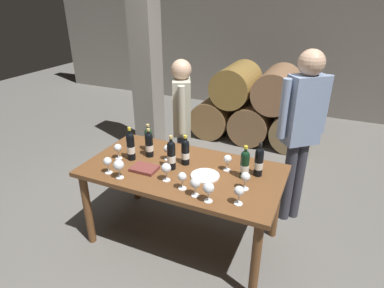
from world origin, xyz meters
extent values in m
plane|color=#66635E|center=(0.00, 0.00, 0.00)|extent=(14.00, 14.00, 0.00)
cube|color=gray|center=(0.00, 4.20, 1.40)|extent=(10.00, 0.24, 2.80)
cylinder|color=olive|center=(-0.63, 2.60, 0.30)|extent=(0.60, 0.90, 0.60)
cylinder|color=brown|center=(0.00, 2.60, 0.30)|extent=(0.60, 0.90, 0.60)
cylinder|color=olive|center=(0.63, 2.60, 0.30)|extent=(0.60, 0.90, 0.60)
cylinder|color=olive|center=(-0.32, 2.60, 0.85)|extent=(0.60, 0.90, 0.60)
cylinder|color=#916848|center=(0.32, 2.60, 0.85)|extent=(0.60, 0.90, 0.60)
cube|color=gray|center=(-1.30, 1.60, 1.30)|extent=(0.32, 0.32, 2.60)
cube|color=brown|center=(0.00, 0.00, 0.74)|extent=(1.70, 0.90, 0.04)
cylinder|color=brown|center=(-0.77, -0.39, 0.36)|extent=(0.07, 0.07, 0.72)
cylinder|color=brown|center=(0.77, -0.39, 0.36)|extent=(0.07, 0.07, 0.72)
cylinder|color=brown|center=(-0.77, 0.39, 0.36)|extent=(0.07, 0.07, 0.72)
cylinder|color=brown|center=(0.77, 0.39, 0.36)|extent=(0.07, 0.07, 0.72)
cylinder|color=black|center=(0.52, 0.07, 0.86)|extent=(0.07, 0.07, 0.20)
sphere|color=black|center=(0.52, 0.07, 0.97)|extent=(0.07, 0.07, 0.07)
cylinder|color=black|center=(0.52, 0.07, 0.99)|extent=(0.03, 0.03, 0.06)
cylinder|color=gold|center=(0.52, 0.07, 1.04)|extent=(0.03, 0.03, 0.02)
cylinder|color=silver|center=(0.52, 0.07, 0.85)|extent=(0.07, 0.07, 0.06)
cylinder|color=black|center=(-0.09, -0.03, 0.87)|extent=(0.07, 0.07, 0.22)
sphere|color=black|center=(-0.09, -0.03, 0.98)|extent=(0.07, 0.07, 0.07)
cylinder|color=black|center=(-0.09, -0.03, 1.01)|extent=(0.03, 0.03, 0.07)
cylinder|color=tan|center=(-0.09, -0.03, 1.06)|extent=(0.03, 0.03, 0.02)
cylinder|color=silver|center=(-0.09, -0.03, 0.86)|extent=(0.07, 0.07, 0.06)
cylinder|color=#19381E|center=(-0.44, 0.19, 0.86)|extent=(0.07, 0.07, 0.19)
sphere|color=#19381E|center=(-0.44, 0.19, 0.96)|extent=(0.07, 0.07, 0.07)
cylinder|color=#19381E|center=(-0.44, 0.19, 0.98)|extent=(0.03, 0.03, 0.06)
cylinder|color=tan|center=(-0.44, 0.19, 1.02)|extent=(0.03, 0.03, 0.02)
cylinder|color=silver|center=(-0.44, 0.19, 0.85)|extent=(0.07, 0.07, 0.06)
cylinder|color=black|center=(-0.38, 0.09, 0.86)|extent=(0.07, 0.07, 0.19)
sphere|color=black|center=(-0.38, 0.09, 0.96)|extent=(0.07, 0.07, 0.07)
cylinder|color=black|center=(-0.38, 0.09, 0.98)|extent=(0.03, 0.03, 0.06)
cylinder|color=tan|center=(-0.38, 0.09, 1.02)|extent=(0.03, 0.03, 0.02)
cylinder|color=silver|center=(-0.38, 0.09, 0.85)|extent=(0.07, 0.07, 0.06)
cylinder|color=black|center=(0.62, 0.16, 0.86)|extent=(0.07, 0.07, 0.21)
sphere|color=black|center=(0.62, 0.16, 0.97)|extent=(0.07, 0.07, 0.07)
cylinder|color=black|center=(0.62, 0.16, 1.00)|extent=(0.03, 0.03, 0.06)
cylinder|color=black|center=(0.62, 0.16, 1.04)|extent=(0.03, 0.03, 0.02)
cylinder|color=silver|center=(0.62, 0.16, 0.85)|extent=(0.07, 0.07, 0.06)
cylinder|color=black|center=(-0.01, 0.09, 0.86)|extent=(0.07, 0.07, 0.19)
sphere|color=black|center=(-0.01, 0.09, 0.96)|extent=(0.07, 0.07, 0.07)
cylinder|color=black|center=(-0.01, 0.09, 0.98)|extent=(0.03, 0.03, 0.06)
cylinder|color=gold|center=(-0.01, 0.09, 1.02)|extent=(0.03, 0.03, 0.02)
cylinder|color=silver|center=(-0.01, 0.09, 0.85)|extent=(0.07, 0.07, 0.06)
cylinder|color=black|center=(-0.50, -0.03, 0.87)|extent=(0.07, 0.07, 0.22)
sphere|color=black|center=(-0.50, -0.03, 0.98)|extent=(0.07, 0.07, 0.07)
cylinder|color=black|center=(-0.50, -0.03, 1.01)|extent=(0.03, 0.03, 0.07)
cylinder|color=gold|center=(-0.50, -0.03, 1.06)|extent=(0.03, 0.03, 0.02)
cylinder|color=silver|center=(-0.50, -0.03, 0.86)|extent=(0.07, 0.07, 0.07)
cylinder|color=white|center=(0.26, -0.33, 0.76)|extent=(0.06, 0.06, 0.00)
cylinder|color=white|center=(0.26, -0.33, 0.80)|extent=(0.01, 0.01, 0.07)
sphere|color=white|center=(0.26, -0.33, 0.87)|extent=(0.08, 0.08, 0.08)
cylinder|color=white|center=(0.13, -0.28, 0.76)|extent=(0.06, 0.06, 0.00)
cylinder|color=white|center=(0.13, -0.28, 0.80)|extent=(0.01, 0.01, 0.07)
sphere|color=white|center=(0.13, -0.28, 0.87)|extent=(0.07, 0.07, 0.07)
cylinder|color=white|center=(-0.54, -0.32, 0.76)|extent=(0.06, 0.06, 0.00)
cylinder|color=white|center=(-0.54, -0.32, 0.80)|extent=(0.01, 0.01, 0.07)
sphere|color=white|center=(-0.54, -0.32, 0.87)|extent=(0.07, 0.07, 0.07)
cylinder|color=white|center=(0.38, -0.35, 0.76)|extent=(0.06, 0.06, 0.00)
cylinder|color=white|center=(0.38, -0.35, 0.80)|extent=(0.01, 0.01, 0.07)
sphere|color=white|center=(0.38, -0.35, 0.88)|extent=(0.08, 0.08, 0.08)
cylinder|color=white|center=(-0.61, -0.07, 0.76)|extent=(0.06, 0.06, 0.00)
cylinder|color=white|center=(-0.61, -0.07, 0.80)|extent=(0.01, 0.01, 0.07)
sphere|color=white|center=(-0.61, -0.07, 0.87)|extent=(0.07, 0.07, 0.07)
cylinder|color=white|center=(-0.19, 0.10, 0.76)|extent=(0.06, 0.06, 0.00)
cylinder|color=white|center=(-0.19, 0.10, 0.80)|extent=(0.01, 0.01, 0.07)
sphere|color=white|center=(-0.19, 0.10, 0.87)|extent=(0.07, 0.07, 0.07)
cylinder|color=white|center=(0.58, -0.09, 0.76)|extent=(0.06, 0.06, 0.00)
cylinder|color=white|center=(0.58, -0.09, 0.80)|extent=(0.01, 0.01, 0.07)
sphere|color=white|center=(0.58, -0.09, 0.87)|extent=(0.07, 0.07, 0.07)
cylinder|color=white|center=(0.36, 0.13, 0.76)|extent=(0.06, 0.06, 0.00)
cylinder|color=white|center=(0.36, 0.13, 0.80)|extent=(0.01, 0.01, 0.07)
sphere|color=white|center=(0.36, 0.13, 0.87)|extent=(0.07, 0.07, 0.07)
cylinder|color=white|center=(0.59, -0.30, 0.76)|extent=(0.06, 0.06, 0.00)
cylinder|color=white|center=(0.59, -0.30, 0.80)|extent=(0.01, 0.01, 0.07)
sphere|color=white|center=(0.59, -0.30, 0.87)|extent=(0.07, 0.07, 0.07)
cylinder|color=white|center=(-0.04, -0.22, 0.76)|extent=(0.06, 0.06, 0.00)
cylinder|color=white|center=(-0.04, -0.22, 0.80)|extent=(0.01, 0.01, 0.07)
sphere|color=white|center=(-0.04, -0.22, 0.87)|extent=(0.08, 0.08, 0.08)
cylinder|color=white|center=(-0.41, -0.34, 0.76)|extent=(0.06, 0.06, 0.00)
cylinder|color=white|center=(-0.41, -0.34, 0.80)|extent=(0.01, 0.01, 0.07)
sphere|color=white|center=(-0.41, -0.34, 0.88)|extent=(0.09, 0.09, 0.09)
cube|color=brown|center=(-0.29, -0.15, 0.77)|extent=(0.22, 0.16, 0.03)
cylinder|color=white|center=(0.23, -0.04, 0.77)|extent=(0.24, 0.24, 0.01)
cylinder|color=#383842|center=(0.90, 0.79, 0.43)|extent=(0.11, 0.11, 0.85)
cylinder|color=#383842|center=(0.82, 0.71, 0.43)|extent=(0.11, 0.11, 0.85)
cube|color=#8499BC|center=(0.86, 0.75, 1.17)|extent=(0.36, 0.35, 0.64)
cylinder|color=#8499BC|center=(1.02, 0.89, 1.21)|extent=(0.08, 0.08, 0.54)
cylinder|color=#8499BC|center=(0.70, 0.61, 1.21)|extent=(0.08, 0.08, 0.54)
sphere|color=tan|center=(0.86, 0.75, 1.60)|extent=(0.23, 0.23, 0.23)
cylinder|color=#383842|center=(-0.37, 0.77, 0.38)|extent=(0.11, 0.11, 0.77)
cylinder|color=#383842|center=(-0.33, 0.67, 0.38)|extent=(0.11, 0.11, 0.77)
cube|color=#B2B29E|center=(-0.35, 0.72, 1.06)|extent=(0.30, 0.37, 0.58)
cylinder|color=#B2B29E|center=(-0.44, 0.91, 1.08)|extent=(0.08, 0.08, 0.49)
cylinder|color=#B2B29E|center=(-0.26, 0.53, 1.08)|extent=(0.08, 0.08, 0.49)
sphere|color=tan|center=(-0.35, 0.72, 1.44)|extent=(0.21, 0.21, 0.21)
camera|label=1|loc=(1.07, -2.19, 2.15)|focal=30.31mm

